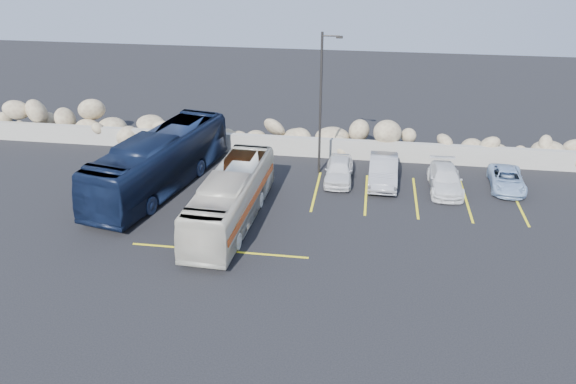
# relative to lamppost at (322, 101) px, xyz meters

# --- Properties ---
(ground) EXTENTS (90.00, 90.00, 0.00)m
(ground) POSITION_rel_lamppost_xyz_m (-2.56, -9.50, -4.30)
(ground) COLOR black
(ground) RESTS_ON ground
(seawall) EXTENTS (60.00, 0.40, 1.20)m
(seawall) POSITION_rel_lamppost_xyz_m (-2.56, 2.50, -3.70)
(seawall) COLOR gray
(seawall) RESTS_ON ground
(riprap_pile) EXTENTS (54.00, 2.80, 2.60)m
(riprap_pile) POSITION_rel_lamppost_xyz_m (-2.56, 3.70, -3.00)
(riprap_pile) COLOR #957E62
(riprap_pile) RESTS_ON ground
(parking_lines) EXTENTS (18.16, 9.36, 0.01)m
(parking_lines) POSITION_rel_lamppost_xyz_m (2.09, -3.93, -4.29)
(parking_lines) COLOR yellow
(parking_lines) RESTS_ON ground
(lamppost) EXTENTS (1.14, 0.18, 8.00)m
(lamppost) POSITION_rel_lamppost_xyz_m (0.00, 0.00, 0.00)
(lamppost) COLOR #2B2826
(lamppost) RESTS_ON ground
(vintage_bus) EXTENTS (2.56, 9.29, 2.56)m
(vintage_bus) POSITION_rel_lamppost_xyz_m (-3.62, -6.57, -3.01)
(vintage_bus) COLOR beige
(vintage_bus) RESTS_ON ground
(tour_coach) EXTENTS (4.78, 11.36, 3.08)m
(tour_coach) POSITION_rel_lamppost_xyz_m (-8.34, -3.33, -2.75)
(tour_coach) COLOR #0F1932
(tour_coach) RESTS_ON ground
(car_a) EXTENTS (1.52, 3.77, 1.28)m
(car_a) POSITION_rel_lamppost_xyz_m (1.16, -0.95, -3.65)
(car_a) COLOR white
(car_a) RESTS_ON ground
(car_b) EXTENTS (1.60, 4.43, 1.45)m
(car_b) POSITION_rel_lamppost_xyz_m (3.60, -0.83, -3.57)
(car_b) COLOR #A5A4A9
(car_b) RESTS_ON ground
(car_c) EXTENTS (1.71, 4.14, 1.20)m
(car_c) POSITION_rel_lamppost_xyz_m (6.92, -1.27, -3.70)
(car_c) COLOR white
(car_c) RESTS_ON ground
(car_d) EXTENTS (1.96, 3.85, 1.04)m
(car_d) POSITION_rel_lamppost_xyz_m (10.27, -0.60, -3.78)
(car_d) COLOR #9AB7DA
(car_d) RESTS_ON ground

